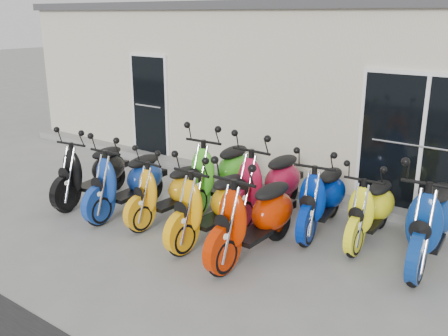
{
  "coord_description": "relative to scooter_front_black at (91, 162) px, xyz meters",
  "views": [
    {
      "loc": [
        4.59,
        -5.52,
        3.12
      ],
      "look_at": [
        0.0,
        0.6,
        0.75
      ],
      "focal_mm": 40.0,
      "sensor_mm": 36.0,
      "label": 1
    }
  ],
  "objects": [
    {
      "name": "ground",
      "position": [
        2.13,
        0.35,
        -0.69
      ],
      "size": [
        80.0,
        80.0,
        0.0
      ],
      "primitive_type": "plane",
      "color": "gray",
      "rests_on": "ground"
    },
    {
      "name": "building",
      "position": [
        2.13,
        5.55,
        0.91
      ],
      "size": [
        14.0,
        6.0,
        3.2
      ],
      "primitive_type": "cube",
      "color": "beige",
      "rests_on": "ground"
    },
    {
      "name": "roof_cap",
      "position": [
        2.13,
        5.55,
        2.59
      ],
      "size": [
        14.2,
        6.2,
        0.16
      ],
      "primitive_type": "cube",
      "color": "#3F3F42",
      "rests_on": "building"
    },
    {
      "name": "front_step",
      "position": [
        2.13,
        2.37,
        -0.61
      ],
      "size": [
        14.0,
        0.4,
        0.15
      ],
      "primitive_type": "cube",
      "color": "gray",
      "rests_on": "ground"
    },
    {
      "name": "door_left",
      "position": [
        -1.07,
        2.52,
        0.57
      ],
      "size": [
        1.07,
        0.08,
        2.22
      ],
      "primitive_type": "cube",
      "color": "black",
      "rests_on": "front_step"
    },
    {
      "name": "door_right",
      "position": [
        4.73,
        2.52,
        0.57
      ],
      "size": [
        2.02,
        0.08,
        2.22
      ],
      "primitive_type": "cube",
      "color": "black",
      "rests_on": "front_step"
    },
    {
      "name": "scooter_front_black",
      "position": [
        0.0,
        0.0,
        0.0
      ],
      "size": [
        0.95,
        1.95,
        1.38
      ],
      "primitive_type": null,
      "rotation": [
        0.0,
        0.0,
        0.15
      ],
      "color": "black",
      "rests_on": "ground"
    },
    {
      "name": "scooter_front_blue",
      "position": [
        0.89,
        -0.01,
        0.01
      ],
      "size": [
        0.82,
        1.94,
        1.4
      ],
      "primitive_type": null,
      "rotation": [
        0.0,
        0.0,
        0.07
      ],
      "color": "#14399A",
      "rests_on": "ground"
    },
    {
      "name": "scooter_front_orange_a",
      "position": [
        1.66,
        0.13,
        -0.05
      ],
      "size": [
        0.72,
        1.76,
        1.27
      ],
      "primitive_type": null,
      "rotation": [
        0.0,
        0.0,
        -0.05
      ],
      "color": "#F0A212",
      "rests_on": "ground"
    },
    {
      "name": "scooter_front_orange_b",
      "position": [
        2.64,
        -0.01,
        0.01
      ],
      "size": [
        0.72,
        1.89,
        1.39
      ],
      "primitive_type": null,
      "rotation": [
        0.0,
        0.0,
        -0.02
      ],
      "color": "#FFAC0B",
      "rests_on": "ground"
    },
    {
      "name": "scooter_front_red",
      "position": [
        3.39,
        -0.08,
        0.04
      ],
      "size": [
        0.76,
        1.99,
        1.46
      ],
      "primitive_type": null,
      "rotation": [
        0.0,
        0.0,
        -0.02
      ],
      "color": "red",
      "rests_on": "ground"
    },
    {
      "name": "scooter_back_green",
      "position": [
        1.9,
        1.13,
        0.07
      ],
      "size": [
        0.9,
        2.1,
        1.51
      ],
      "primitive_type": null,
      "rotation": [
        0.0,
        0.0,
        0.08
      ],
      "color": "green",
      "rests_on": "ground"
    },
    {
      "name": "scooter_back_red",
      "position": [
        2.84,
        1.13,
        0.06
      ],
      "size": [
        0.77,
        2.04,
        1.5
      ],
      "primitive_type": null,
      "rotation": [
        0.0,
        0.0,
        -0.02
      ],
      "color": "#AE1335",
      "rests_on": "ground"
    },
    {
      "name": "scooter_back_blue",
      "position": [
        3.73,
        1.22,
        -0.01
      ],
      "size": [
        0.93,
        1.93,
        1.37
      ],
      "primitive_type": null,
      "rotation": [
        0.0,
        0.0,
        0.14
      ],
      "color": "#022394",
      "rests_on": "ground"
    },
    {
      "name": "scooter_back_yellow",
      "position": [
        4.45,
        1.29,
        -0.05
      ],
      "size": [
        0.7,
        1.75,
        1.27
      ],
      "primitive_type": null,
      "rotation": [
        0.0,
        0.0,
        0.04
      ],
      "color": "#FFF81C",
      "rests_on": "ground"
    },
    {
      "name": "scooter_back_extra",
      "position": [
        5.3,
        1.13,
        0.07
      ],
      "size": [
        0.9,
        2.1,
        1.51
      ],
      "primitive_type": null,
      "rotation": [
        0.0,
        0.0,
        0.08
      ],
      "color": "navy",
      "rests_on": "ground"
    }
  ]
}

